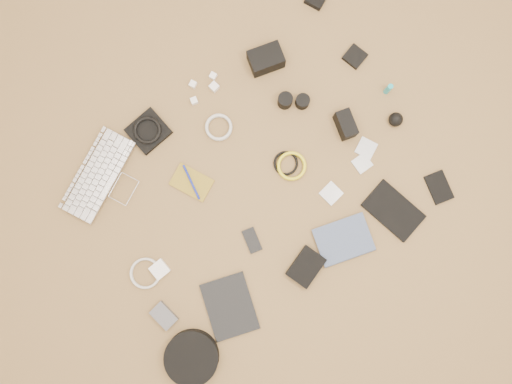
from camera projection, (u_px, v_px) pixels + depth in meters
room_shell at (262, 112)px, 0.80m from camera, size 4.04×4.04×2.58m
laptop at (110, 181)px, 2.04m from camera, size 0.45×0.39×0.03m
headphone_pouch at (148, 131)px, 2.06m from camera, size 0.15×0.15×0.03m
headphones at (147, 130)px, 2.04m from camera, size 0.14×0.14×0.01m
charger_a at (194, 101)px, 2.07m from camera, size 0.03×0.03×0.02m
charger_b at (193, 84)px, 2.08m from camera, size 0.03×0.03×0.02m
charger_c at (213, 76)px, 2.08m from camera, size 0.03×0.03×0.02m
charger_d at (214, 87)px, 2.07m from camera, size 0.04×0.04×0.03m
dslr_camera at (266, 59)px, 2.06m from camera, size 0.16×0.13×0.08m
notebook_olive at (192, 182)px, 2.05m from camera, size 0.16×0.19×0.01m
pen_blue at (191, 182)px, 2.04m from camera, size 0.04×0.15×0.01m
cable_white_a at (219, 128)px, 2.06m from camera, size 0.15×0.15×0.01m
lens_a at (285, 101)px, 2.05m from camera, size 0.08×0.08×0.07m
lens_b at (302, 102)px, 2.05m from camera, size 0.07×0.07×0.05m
card_reader at (355, 57)px, 2.09m from camera, size 0.09×0.09×0.02m
power_brick at (160, 269)px, 2.01m from camera, size 0.06×0.06×0.03m
cable_white_b at (146, 273)px, 2.01m from camera, size 0.13×0.13×0.01m
cable_black at (286, 163)px, 2.05m from camera, size 0.13×0.13×0.01m
cable_yellow at (291, 166)px, 2.05m from camera, size 0.13×0.13×0.01m
flash at (346, 125)px, 2.03m from camera, size 0.09×0.12×0.08m
lens_cleaner at (388, 89)px, 2.05m from camera, size 0.03×0.03×0.08m
battery_charger at (164, 316)px, 1.99m from camera, size 0.08×0.11×0.03m
tablet at (230, 307)px, 2.00m from camera, size 0.26×0.29×0.01m
phone at (252, 240)px, 2.03m from camera, size 0.08×0.11×0.01m
filter_case_left at (331, 193)px, 2.04m from camera, size 0.08×0.08×0.01m
filter_case_mid at (362, 163)px, 2.05m from camera, size 0.07×0.07×0.01m
filter_case_right at (366, 148)px, 2.06m from camera, size 0.10×0.10×0.01m
air_blower at (396, 120)px, 2.04m from camera, size 0.08×0.08×0.06m
headphone_case at (192, 357)px, 1.96m from camera, size 0.23×0.23×0.06m
drive_case at (306, 267)px, 2.00m from camera, size 0.17×0.14×0.04m
paperback at (351, 259)px, 2.01m from camera, size 0.26×0.23×0.02m
notebook_black_a at (393, 211)px, 2.03m from camera, size 0.18×0.25×0.02m
notebook_black_b at (439, 187)px, 2.04m from camera, size 0.12×0.14×0.01m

